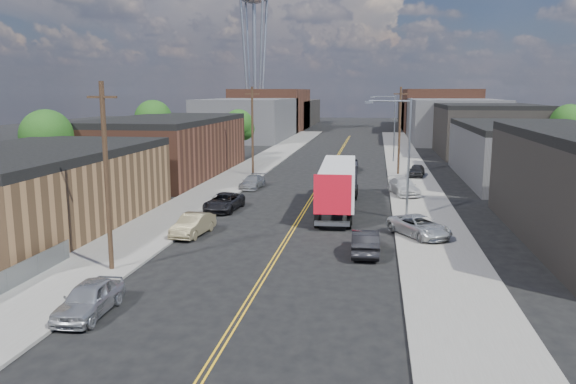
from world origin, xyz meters
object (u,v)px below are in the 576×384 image
(car_right_lot_c, at_px, (417,170))
(car_left_a, at_px, (89,299))
(car_ahead_truck, at_px, (346,165))
(car_right_oncoming, at_px, (365,242))
(car_left_d, at_px, (252,182))
(car_left_c, at_px, (224,202))
(semi_truck, at_px, (339,182))
(car_right_lot_b, at_px, (404,187))
(car_right_lot_a, at_px, (419,226))
(car_left_b, at_px, (193,225))

(car_right_lot_c, bearing_deg, car_left_a, -102.58)
(car_ahead_truck, bearing_deg, car_right_oncoming, -85.19)
(car_left_d, height_order, car_right_lot_c, car_right_lot_c)
(car_left_c, xyz_separation_m, car_ahead_truck, (8.50, 24.10, 0.13))
(semi_truck, height_order, car_right_lot_b, semi_truck)
(car_left_d, relative_size, car_right_lot_a, 0.91)
(car_left_a, xyz_separation_m, car_right_oncoming, (11.52, 11.09, 0.01))
(car_left_c, height_order, car_right_oncoming, car_right_oncoming)
(car_left_d, xyz_separation_m, car_right_oncoming, (11.52, -21.26, 0.11))
(car_left_b, distance_m, car_right_lot_c, 32.70)
(car_right_lot_c, bearing_deg, car_ahead_truck, 163.32)
(car_ahead_truck, bearing_deg, semi_truck, -88.47)
(car_left_b, relative_size, car_right_lot_b, 0.87)
(car_left_b, bearing_deg, car_left_c, 97.50)
(car_left_d, bearing_deg, car_right_lot_c, 35.32)
(car_left_d, bearing_deg, car_left_c, -84.87)
(car_left_d, height_order, car_right_lot_b, car_right_lot_b)
(car_right_lot_a, bearing_deg, car_right_lot_c, 52.77)
(car_right_lot_b, relative_size, car_ahead_truck, 0.85)
(car_ahead_truck, bearing_deg, car_left_d, -122.37)
(car_right_lot_c, bearing_deg, semi_truck, -103.09)
(car_right_oncoming, height_order, car_right_lot_a, same)
(car_right_oncoming, distance_m, car_right_lot_b, 19.65)
(car_left_a, height_order, car_left_d, car_left_a)
(car_left_b, bearing_deg, car_right_lot_b, 56.08)
(car_right_lot_a, relative_size, car_right_lot_c, 1.23)
(car_left_a, height_order, car_right_lot_c, car_right_lot_c)
(car_left_a, relative_size, car_right_oncoming, 0.95)
(car_left_b, bearing_deg, semi_truck, 54.63)
(car_left_a, relative_size, car_right_lot_b, 0.86)
(car_right_lot_b, bearing_deg, semi_truck, -142.06)
(car_right_lot_a, bearing_deg, car_left_d, 97.40)
(car_right_lot_b, bearing_deg, car_left_a, -128.96)
(car_left_d, relative_size, car_right_lot_c, 1.11)
(car_left_d, distance_m, car_right_lot_c, 19.15)
(car_left_c, distance_m, car_right_oncoming, 15.68)
(car_right_lot_a, bearing_deg, car_ahead_truck, 68.12)
(car_right_oncoming, height_order, car_right_lot_b, car_right_lot_b)
(car_left_b, xyz_separation_m, car_ahead_truck, (8.43, 32.10, 0.10))
(semi_truck, distance_m, car_left_b, 13.56)
(car_left_d, bearing_deg, semi_truck, -38.29)
(car_right_lot_b, xyz_separation_m, car_right_lot_c, (1.95, 11.48, -0.06))
(car_left_c, xyz_separation_m, car_right_lot_c, (16.55, 20.25, 0.13))
(car_left_a, bearing_deg, car_ahead_truck, 78.11)
(car_left_b, xyz_separation_m, car_right_lot_a, (14.86, 1.54, 0.10))
(car_right_lot_a, height_order, car_right_lot_b, car_right_lot_b)
(car_left_d, xyz_separation_m, car_ahead_truck, (8.50, 13.49, 0.19))
(car_left_c, distance_m, car_right_lot_a, 16.27)
(car_left_c, xyz_separation_m, car_right_oncoming, (11.52, -10.64, 0.05))
(car_right_lot_a, height_order, car_right_lot_c, same)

